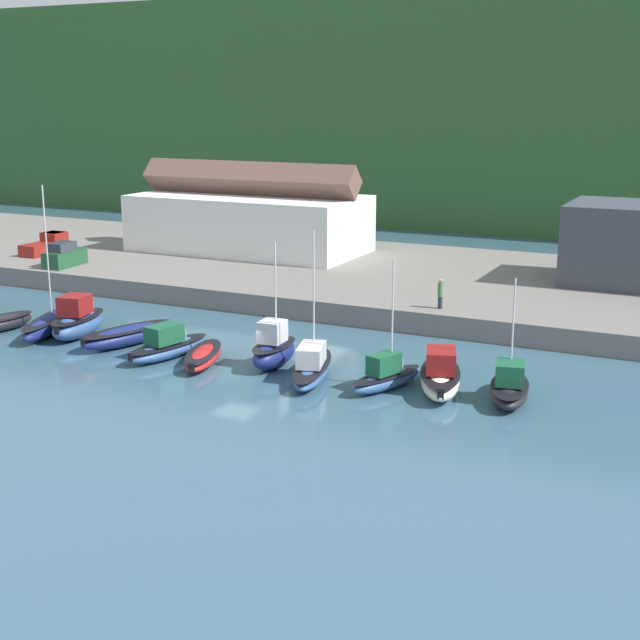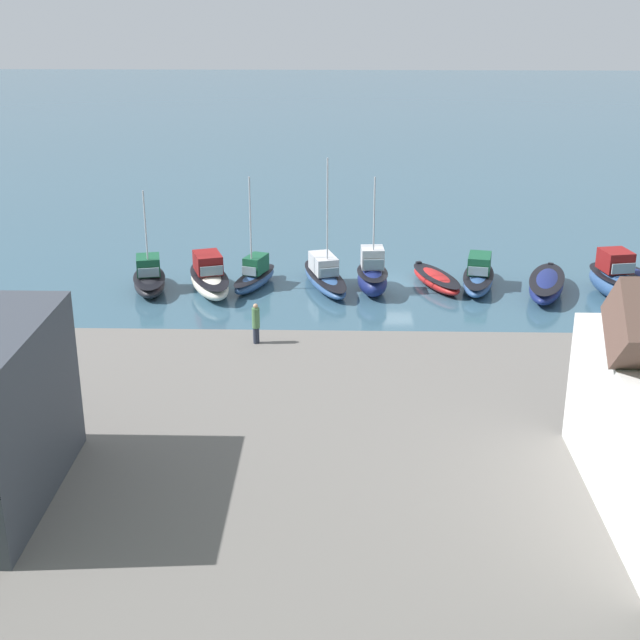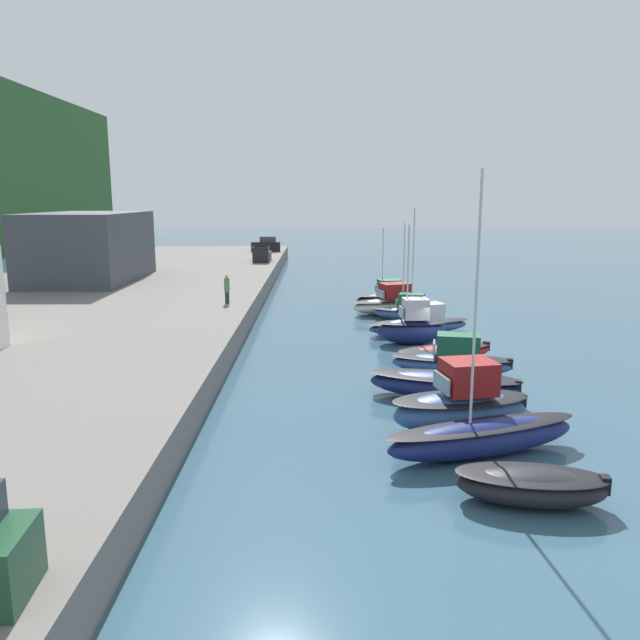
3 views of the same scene
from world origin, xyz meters
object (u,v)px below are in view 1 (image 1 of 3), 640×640
parked_car_1 (64,256)px  person_on_quay (440,293)px  moored_boat_10 (510,387)px  moored_boat_2 (78,321)px  pickup_truck_0 (47,245)px  moored_boat_3 (127,335)px  moored_boat_7 (312,366)px  moored_boat_9 (440,376)px  moored_boat_8 (386,376)px  moored_boat_0 (4,322)px  moored_boat_4 (167,346)px  moored_boat_5 (203,356)px  moored_boat_6 (274,350)px  moored_boat_1 (49,324)px

parked_car_1 → person_on_quay: 34.83m
moored_boat_10 → person_on_quay: moored_boat_10 is taller
moored_boat_2 → moored_boat_10: (30.08, -0.26, -0.28)m
parked_car_1 → pickup_truck_0: 7.46m
moored_boat_3 → pickup_truck_0: size_ratio=1.58×
moored_boat_7 → moored_boat_9: 7.58m
moored_boat_8 → person_on_quay: 13.94m
moored_boat_0 → moored_boat_3: bearing=12.0°
moored_boat_4 → moored_boat_5: bearing=8.2°
moored_boat_3 → moored_boat_4: size_ratio=1.11×
moored_boat_7 → moored_boat_6: bearing=145.3°
moored_boat_9 → parked_car_1: (-39.12, 13.71, 1.61)m
moored_boat_9 → moored_boat_8: bearing=179.7°
moored_boat_2 → parked_car_1: size_ratio=1.40×
moored_boat_3 → moored_boat_7: (14.35, -1.15, 0.09)m
moored_boat_3 → moored_boat_8: bearing=13.0°
moored_boat_2 → moored_boat_1: bearing=175.7°
moored_boat_4 → moored_boat_9: moored_boat_9 is taller
moored_boat_5 → moored_boat_7: size_ratio=0.73×
moored_boat_7 → moored_boat_10: moored_boat_7 is taller
moored_boat_10 → parked_car_1: moored_boat_10 is taller
parked_car_1 → person_on_quay: parked_car_1 is taller
parked_car_1 → moored_boat_5: bearing=-36.1°
moored_boat_7 → pickup_truck_0: 42.28m
moored_boat_10 → parked_car_1: (-43.06, 13.75, 1.69)m
pickup_truck_0 → moored_boat_7: bearing=-26.3°
moored_boat_6 → moored_boat_9: bearing=-2.9°
moored_boat_5 → parked_car_1: size_ratio=1.47×
moored_boat_0 → moored_boat_5: moored_boat_0 is taller
pickup_truck_0 → moored_boat_6: bearing=-27.1°
moored_boat_7 → pickup_truck_0: size_ratio=1.83×
moored_boat_10 → moored_boat_9: bearing=167.4°
moored_boat_9 → moored_boat_10: size_ratio=1.05×
moored_boat_8 → moored_boat_2: bearing=-163.7°
moored_boat_5 → moored_boat_7: moored_boat_7 is taller
moored_boat_1 → moored_boat_7: moored_boat_1 is taller
moored_boat_4 → person_on_quay: person_on_quay is taller
parked_car_1 → person_on_quay: (34.81, -0.94, 0.18)m
parked_car_1 → person_on_quay: bearing=-5.7°
moored_boat_10 → parked_car_1: 45.23m
moored_boat_4 → person_on_quay: bearing=57.8°
moored_boat_8 → moored_boat_10: 6.89m
parked_car_1 → moored_boat_1: bearing=-56.5°
moored_boat_0 → moored_boat_10: 36.11m
moored_boat_2 → moored_boat_6: moored_boat_6 is taller
moored_boat_6 → moored_boat_3: bearing=175.9°
moored_boat_3 → moored_boat_9: moored_boat_9 is taller
moored_boat_1 → moored_boat_6: 17.88m
moored_boat_6 → moored_boat_7: moored_boat_7 is taller
moored_boat_0 → moored_boat_7: moored_boat_7 is taller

